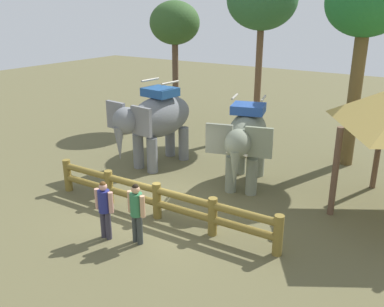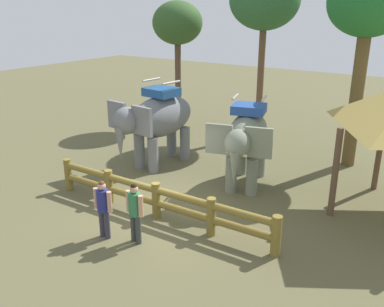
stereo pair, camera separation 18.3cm
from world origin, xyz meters
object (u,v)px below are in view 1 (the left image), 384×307
log_fence (157,198)px  tourist_man_in_blue (104,206)px  elephant_near_left (156,119)px  tourist_woman_in_black (136,209)px  tree_far_left (262,1)px  tree_far_right (175,25)px  tree_back_center (366,8)px  elephant_center (246,138)px

log_fence → tourist_man_in_blue: (-0.42, -1.59, 0.31)m
elephant_near_left → tourist_woman_in_black: bearing=-57.4°
tree_far_left → tree_far_right: tree_far_left is taller
log_fence → tree_back_center: size_ratio=1.06×
log_fence → tree_far_right: bearing=122.4°
tourist_man_in_blue → tree_back_center: bearing=67.1°
elephant_center → tourist_woman_in_black: elephant_center is taller
elephant_near_left → tree_back_center: tree_back_center is taller
elephant_near_left → log_fence: bearing=-52.3°
elephant_center → tourist_man_in_blue: bearing=-106.3°
elephant_near_left → tree_back_center: bearing=34.4°
tree_far_left → tourist_man_in_blue: bearing=-86.0°
elephant_near_left → tourist_woman_in_black: elephant_near_left is taller
log_fence → elephant_near_left: 4.34m
elephant_center → tree_far_right: size_ratio=0.60×
log_fence → tree_far_left: 10.40m
tree_back_center → tree_far_right: bearing=173.0°
elephant_center → tree_back_center: (2.31, 3.97, 3.93)m
tourist_man_in_blue → tree_back_center: (3.76, 8.93, 4.69)m
elephant_center → tree_far_left: 7.28m
tourist_woman_in_black → tourist_man_in_blue: bearing=-161.6°
tourist_man_in_blue → tree_far_right: size_ratio=0.27×
elephant_near_left → elephant_center: 3.59m
tourist_woman_in_black → tree_far_right: 11.95m
tourist_woman_in_black → tree_far_left: bearing=98.7°
elephant_near_left → tree_far_right: (-2.78, 5.11, 3.06)m
elephant_near_left → tree_far_left: bearing=76.0°
elephant_near_left → tree_far_right: bearing=118.5°
elephant_center → elephant_near_left: bearing=-179.0°
log_fence → tourist_man_in_blue: 1.67m
tourist_man_in_blue → tree_far_right: (-4.91, 10.00, 3.92)m
elephant_near_left → tree_back_center: size_ratio=0.54×
elephant_near_left → tree_back_center: 8.10m
tourist_woman_in_black → tourist_man_in_blue: 0.87m
tourist_man_in_blue → tree_back_center: size_ratio=0.23×
log_fence → tree_back_center: (3.34, 7.34, 4.99)m
elephant_near_left → tree_back_center: (5.90, 4.04, 3.82)m
elephant_near_left → elephant_center: (3.59, 0.06, -0.11)m
elephant_center → tourist_man_in_blue: (-1.45, -4.95, -0.76)m
tree_back_center → tourist_man_in_blue: bearing=-112.9°
log_fence → elephant_near_left: (-2.55, 3.30, 1.17)m
tree_back_center → tree_far_right: 8.78m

